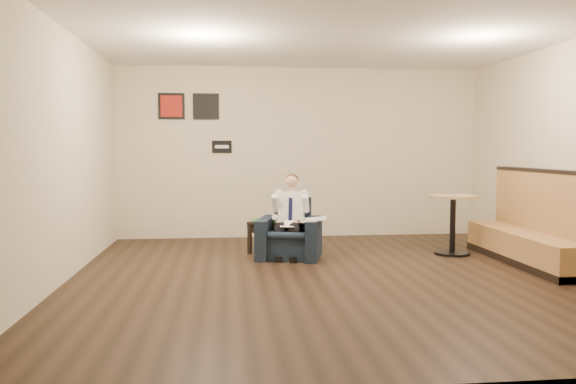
{
  "coord_description": "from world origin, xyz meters",
  "views": [
    {
      "loc": [
        -1.21,
        -6.26,
        1.46
      ],
      "look_at": [
        -0.41,
        1.2,
        0.89
      ],
      "focal_mm": 35.0,
      "sensor_mm": 36.0,
      "label": 1
    }
  ],
  "objects": [
    {
      "name": "wall_back",
      "position": [
        0.0,
        3.0,
        1.4
      ],
      "size": [
        6.0,
        0.02,
        2.8
      ],
      "primitive_type": "cube",
      "color": "beige",
      "rests_on": "ground"
    },
    {
      "name": "wall_front",
      "position": [
        0.0,
        -3.0,
        1.4
      ],
      "size": [
        6.0,
        0.02,
        2.8
      ],
      "primitive_type": "cube",
      "color": "beige",
      "rests_on": "ground"
    },
    {
      "name": "coffee_mug",
      "position": [
        -0.37,
        1.64,
        0.5
      ],
      "size": [
        0.11,
        0.11,
        0.1
      ],
      "primitive_type": "cylinder",
      "rotation": [
        0.0,
        0.0,
        -0.44
      ],
      "color": "white",
      "rests_on": "side_table"
    },
    {
      "name": "armchair",
      "position": [
        -0.39,
        1.19,
        0.39
      ],
      "size": [
        0.99,
        0.99,
        0.79
      ],
      "primitive_type": "cube",
      "rotation": [
        0.0,
        0.0,
        -0.25
      ],
      "color": "black",
      "rests_on": "ground"
    },
    {
      "name": "seating_sign",
      "position": [
        -1.3,
        2.98,
        1.5
      ],
      "size": [
        0.32,
        0.02,
        0.2
      ],
      "primitive_type": "cube",
      "color": "black",
      "rests_on": "wall_back"
    },
    {
      "name": "art_print_right",
      "position": [
        -1.55,
        2.98,
        2.15
      ],
      "size": [
        0.42,
        0.03,
        0.42
      ],
      "primitive_type": "cube",
      "color": "black",
      "rests_on": "wall_back"
    },
    {
      "name": "newspaper",
      "position": [
        -0.09,
        1.02,
        0.53
      ],
      "size": [
        0.42,
        0.49,
        0.01
      ],
      "primitive_type": "cube",
      "rotation": [
        0.0,
        0.0,
        -0.2
      ],
      "color": "silver",
      "rests_on": "armchair"
    },
    {
      "name": "seated_man",
      "position": [
        -0.41,
        1.09,
        0.54
      ],
      "size": [
        0.69,
        0.87,
        1.08
      ],
      "primitive_type": null,
      "rotation": [
        0.0,
        0.0,
        -0.25
      ],
      "color": "silver",
      "rests_on": "armchair"
    },
    {
      "name": "banquette",
      "position": [
        2.59,
        0.49,
        0.59
      ],
      "size": [
        0.55,
        2.32,
        1.19
      ],
      "primitive_type": "cube",
      "color": "#A0723D",
      "rests_on": "ground"
    },
    {
      "name": "art_print_left",
      "position": [
        -2.1,
        2.98,
        2.15
      ],
      "size": [
        0.42,
        0.03,
        0.42
      ],
      "primitive_type": "cube",
      "color": "#A51E14",
      "rests_on": "wall_back"
    },
    {
      "name": "wall_left",
      "position": [
        -3.0,
        0.0,
        1.4
      ],
      "size": [
        0.02,
        6.0,
        2.8
      ],
      "primitive_type": "cube",
      "color": "beige",
      "rests_on": "ground"
    },
    {
      "name": "cafe_table",
      "position": [
        1.89,
        1.17,
        0.41
      ],
      "size": [
        0.7,
        0.7,
        0.83
      ],
      "primitive_type": "cylinder",
      "rotation": [
        0.0,
        0.0,
        0.05
      ],
      "color": "#A18757",
      "rests_on": "ground"
    },
    {
      "name": "ground",
      "position": [
        0.0,
        0.0,
        0.0
      ],
      "size": [
        6.0,
        6.0,
        0.0
      ],
      "primitive_type": "plane",
      "color": "black",
      "rests_on": "ground"
    },
    {
      "name": "side_table",
      "position": [
        -0.59,
        1.61,
        0.23
      ],
      "size": [
        0.73,
        0.73,
        0.45
      ],
      "primitive_type": "cube",
      "rotation": [
        0.0,
        0.0,
        -0.44
      ],
      "color": "black",
      "rests_on": "ground"
    },
    {
      "name": "ceiling",
      "position": [
        0.0,
        0.0,
        2.8
      ],
      "size": [
        6.0,
        6.0,
        0.02
      ],
      "primitive_type": "cube",
      "color": "white",
      "rests_on": "wall_back"
    },
    {
      "name": "green_folder",
      "position": [
        -0.62,
        1.6,
        0.46
      ],
      "size": [
        0.52,
        0.44,
        0.01
      ],
      "primitive_type": "cube",
      "rotation": [
        0.0,
        0.0,
        -0.3
      ],
      "color": "green",
      "rests_on": "side_table"
    },
    {
      "name": "smartphone",
      "position": [
        -0.47,
        1.73,
        0.46
      ],
      "size": [
        0.16,
        0.14,
        0.01
      ],
      "primitive_type": "cube",
      "rotation": [
        0.0,
        0.0,
        -0.61
      ],
      "color": "black",
      "rests_on": "side_table"
    },
    {
      "name": "lap_papers",
      "position": [
        -0.43,
        1.01,
        0.48
      ],
      "size": [
        0.22,
        0.28,
        0.01
      ],
      "primitive_type": "cube",
      "rotation": [
        0.0,
        0.0,
        -0.18
      ],
      "color": "white",
      "rests_on": "seated_man"
    }
  ]
}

